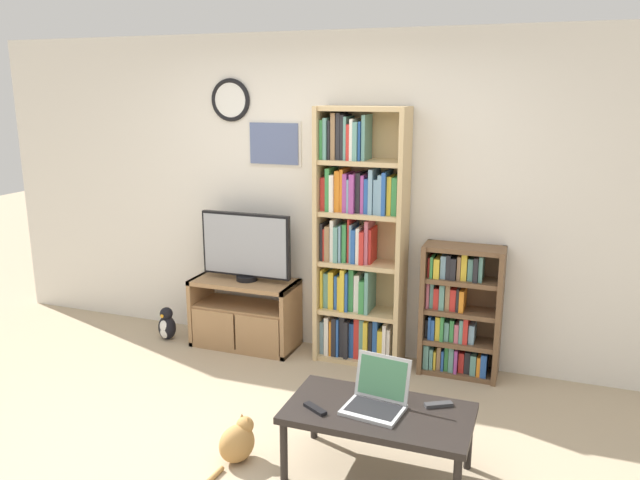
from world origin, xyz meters
The scene contains 12 objects.
ground_plane centered at (0.00, 0.00, 0.00)m, with size 18.00×18.00×0.00m, color tan.
wall_back centered at (-0.01, 1.85, 1.31)m, with size 6.47×0.09×2.60m.
tv_stand centered at (-0.71, 1.57, 0.29)m, with size 0.89×0.41×0.59m.
television centered at (-0.69, 1.60, 0.88)m, with size 0.79×0.18×0.58m.
bookshelf_tall centered at (0.26, 1.66, 0.97)m, with size 0.70×0.31×2.03m.
bookshelf_short centered at (1.07, 1.68, 0.49)m, with size 0.60×0.27×1.02m.
coffee_table centered at (0.84, 0.18, 0.36)m, with size 1.04×0.56×0.40m.
laptop centered at (0.83, 0.21, 0.47)m, with size 0.36×0.34×0.28m.
remote_near_laptop centered at (1.15, 0.34, 0.41)m, with size 0.16×0.12×0.02m.
remote_far_from_laptop centered at (0.51, 0.05, 0.41)m, with size 0.16×0.12×0.02m.
cat centered at (0.03, 0.02, 0.12)m, with size 0.26×0.43×0.28m.
penguin_figurine centered at (-1.42, 1.46, 0.13)m, with size 0.16×0.14×0.29m.
Camera 1 is at (1.63, -2.91, 2.16)m, focal length 35.00 mm.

